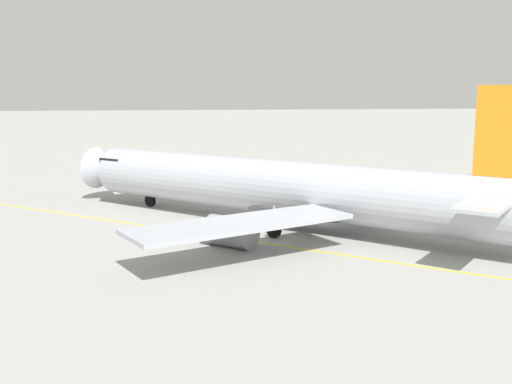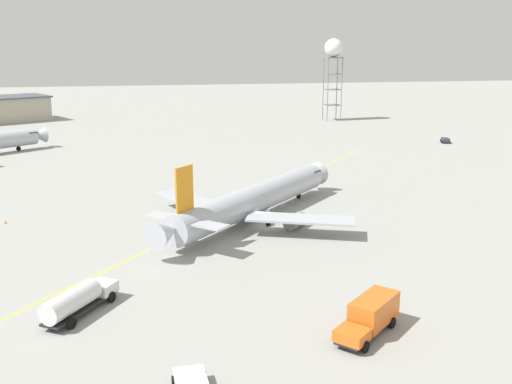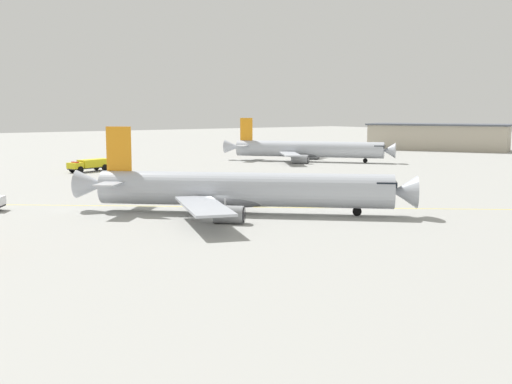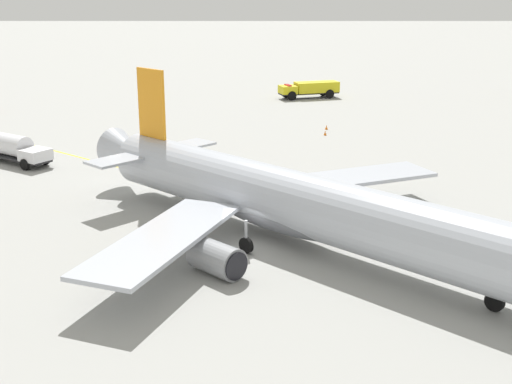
# 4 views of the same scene
# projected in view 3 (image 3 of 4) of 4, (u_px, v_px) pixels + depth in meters

# --- Properties ---
(ground_plane) EXTENTS (600.00, 600.00, 0.00)m
(ground_plane) POSITION_uv_depth(u_px,v_px,m) (220.00, 217.00, 76.43)
(ground_plane) COLOR #9E9E99
(airliner_main) EXTENTS (32.20, 33.26, 10.72)m
(airliner_main) POSITION_uv_depth(u_px,v_px,m) (241.00, 191.00, 78.84)
(airliner_main) COLOR #B2B7C1
(airliner_main) RESTS_ON ground_plane
(airliner_secondary) EXTENTS (36.17, 29.37, 10.73)m
(airliner_secondary) POSITION_uv_depth(u_px,v_px,m) (307.00, 150.00, 157.76)
(airliner_secondary) COLOR #B2B7C1
(airliner_secondary) RESTS_ON ground_plane
(fire_tender_truck) EXTENTS (5.36, 9.77, 2.50)m
(fire_tender_truck) POSITION_uv_depth(u_px,v_px,m) (90.00, 164.00, 132.44)
(fire_tender_truck) COLOR #232326
(fire_tender_truck) RESTS_ON ground_plane
(terminal_shed) EXTENTS (46.16, 35.10, 8.32)m
(terminal_shed) POSITION_uv_depth(u_px,v_px,m) (438.00, 137.00, 203.33)
(terminal_shed) COLOR #B2A893
(terminal_shed) RESTS_ON ground_plane
(taxiway_centreline) EXTENTS (82.97, 98.88, 0.01)m
(taxiway_centreline) POSITION_uv_depth(u_px,v_px,m) (242.00, 207.00, 84.43)
(taxiway_centreline) COLOR yellow
(taxiway_centreline) RESTS_ON ground_plane
(safety_cone_near) EXTENTS (0.36, 0.36, 0.55)m
(safety_cone_near) POSITION_uv_depth(u_px,v_px,m) (150.00, 182.00, 110.48)
(safety_cone_near) COLOR orange
(safety_cone_near) RESTS_ON ground_plane
(safety_cone_mid) EXTENTS (0.36, 0.36, 0.55)m
(safety_cone_mid) POSITION_uv_depth(u_px,v_px,m) (144.00, 180.00, 113.43)
(safety_cone_mid) COLOR orange
(safety_cone_mid) RESTS_ON ground_plane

